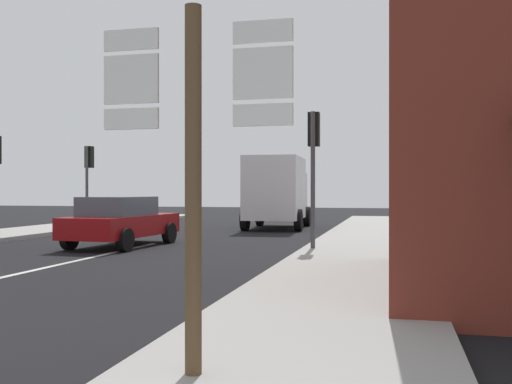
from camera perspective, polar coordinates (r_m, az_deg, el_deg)
ground_plane at (r=16.67m, az=-12.63°, el=-5.55°), size 80.00×80.00×0.00m
sidewalk_right at (r=13.05m, az=9.45°, el=-6.84°), size 3.01×44.00×0.14m
lane_centre_stripe at (r=13.21m, az=-20.29°, el=-7.04°), size 0.16×12.00×0.01m
sedan_far at (r=17.70m, az=-12.99°, el=-2.75°), size 2.21×4.32×1.47m
delivery_truck at (r=25.24m, az=2.05°, el=0.16°), size 2.66×5.09×3.05m
route_sign_post at (r=4.90m, az=-6.06°, el=3.03°), size 1.66×0.14×3.20m
traffic_light_far_left at (r=25.46m, az=-15.98°, el=2.27°), size 0.30×0.49×3.50m
traffic_light_near_right at (r=15.61m, az=5.63°, el=4.21°), size 0.30×0.49×3.73m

